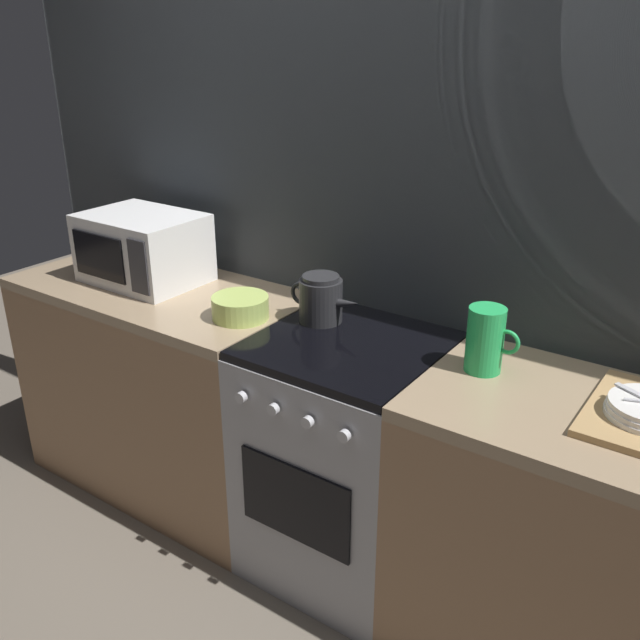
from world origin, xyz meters
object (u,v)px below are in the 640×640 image
at_px(stove_unit, 346,458).
at_px(microwave, 143,248).
at_px(pitcher, 486,340).
at_px(mixing_bowl, 240,307).
at_px(kettle, 321,299).

bearing_deg(stove_unit, microwave, 178.28).
xyz_separation_m(stove_unit, microwave, (-0.99, 0.03, 0.59)).
bearing_deg(pitcher, mixing_bowl, -172.68).
distance_m(mixing_bowl, pitcher, 0.86).
relative_size(stove_unit, kettle, 3.16).
relative_size(microwave, kettle, 1.62).
bearing_deg(kettle, stove_unit, -28.34).
height_order(kettle, mixing_bowl, kettle).
distance_m(stove_unit, pitcher, 0.70).
bearing_deg(mixing_bowl, stove_unit, 6.32).
height_order(mixing_bowl, pitcher, pitcher).
height_order(kettle, pitcher, pitcher).
bearing_deg(mixing_bowl, kettle, 29.72).
bearing_deg(stove_unit, pitcher, 8.28).
relative_size(stove_unit, mixing_bowl, 4.50).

